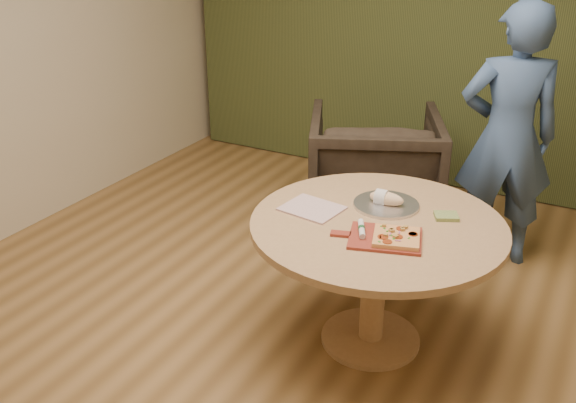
% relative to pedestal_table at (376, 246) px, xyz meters
% --- Properties ---
extents(room_shell, '(5.04, 6.04, 2.84)m').
position_rel_pedestal_table_xyz_m(room_shell, '(-0.33, -0.46, 0.79)').
color(room_shell, olive).
rests_on(room_shell, ground).
extents(curtain, '(4.80, 0.14, 2.78)m').
position_rel_pedestal_table_xyz_m(curtain, '(-0.33, 2.44, 0.79)').
color(curtain, '#313B1A').
rests_on(curtain, ground).
extents(pedestal_table, '(1.33, 1.33, 0.75)m').
position_rel_pedestal_table_xyz_m(pedestal_table, '(0.00, 0.00, 0.00)').
color(pedestal_table, tan).
rests_on(pedestal_table, ground).
extents(pizza_paddle, '(0.47, 0.37, 0.01)m').
position_rel_pedestal_table_xyz_m(pizza_paddle, '(0.09, -0.17, 0.15)').
color(pizza_paddle, maroon).
rests_on(pizza_paddle, pedestal_table).
extents(flatbread_pizza, '(0.27, 0.27, 0.04)m').
position_rel_pedestal_table_xyz_m(flatbread_pizza, '(0.16, -0.16, 0.17)').
color(flatbread_pizza, '#DD9C56').
rests_on(flatbread_pizza, pizza_paddle).
extents(cutlery_roll, '(0.11, 0.19, 0.03)m').
position_rel_pedestal_table_xyz_m(cutlery_roll, '(-0.02, -0.17, 0.17)').
color(cutlery_roll, silver).
rests_on(cutlery_roll, pizza_paddle).
extents(newspaper, '(0.33, 0.29, 0.01)m').
position_rel_pedestal_table_xyz_m(newspaper, '(-0.37, -0.03, 0.15)').
color(newspaper, white).
rests_on(newspaper, pedestal_table).
extents(serving_tray, '(0.36, 0.36, 0.02)m').
position_rel_pedestal_table_xyz_m(serving_tray, '(-0.03, 0.20, 0.15)').
color(serving_tray, silver).
rests_on(serving_tray, pedestal_table).
extents(bread_roll, '(0.19, 0.09, 0.09)m').
position_rel_pedestal_table_xyz_m(bread_roll, '(-0.04, 0.20, 0.18)').
color(bread_roll, beige).
rests_on(bread_roll, serving_tray).
extents(green_packet, '(0.15, 0.14, 0.02)m').
position_rel_pedestal_table_xyz_m(green_packet, '(0.30, 0.21, 0.15)').
color(green_packet, '#5B6F32').
rests_on(green_packet, pedestal_table).
extents(armchair, '(1.21, 1.18, 0.97)m').
position_rel_pedestal_table_xyz_m(armchair, '(-0.55, 1.39, -0.13)').
color(armchair, black).
rests_on(armchair, ground).
extents(person_standing, '(0.75, 0.63, 1.75)m').
position_rel_pedestal_table_xyz_m(person_standing, '(0.38, 1.29, 0.26)').
color(person_standing, '#37527C').
rests_on(person_standing, ground).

